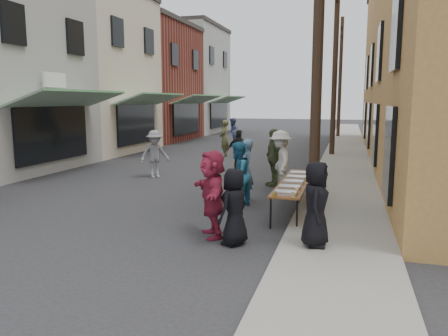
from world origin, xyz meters
The scene contains 27 objects.
ground centered at (0.00, 0.00, 0.00)m, with size 120.00×120.00×0.00m, color #28282B.
sidewalk centered at (5.00, 15.00, 0.05)m, with size 2.20×60.00×0.10m, color gray.
storefront_row centered at (-10.00, 14.96, 4.12)m, with size 8.00×37.00×9.00m.
utility_pole_near centered at (4.30, 3.00, 4.50)m, with size 0.26×0.26×9.00m, color #2D2116.
utility_pole_mid centered at (4.30, 15.00, 4.50)m, with size 0.26×0.26×9.00m, color #2D2116.
utility_pole_far centered at (4.30, 27.00, 4.50)m, with size 0.26×0.26×9.00m, color #2D2116.
serving_table centered at (3.80, 3.22, 0.71)m, with size 0.70×4.00×0.75m.
catering_tray_sausage centered at (3.80, 1.57, 0.79)m, with size 0.50×0.33×0.08m, color maroon.
catering_tray_foil_b centered at (3.80, 2.22, 0.79)m, with size 0.50×0.33×0.08m, color #B2B2B7.
catering_tray_buns centered at (3.80, 2.92, 0.79)m, with size 0.50×0.33×0.08m, color tan.
catering_tray_foil_d centered at (3.80, 3.62, 0.79)m, with size 0.50×0.33×0.08m, color #B2B2B7.
catering_tray_buns_end centered at (3.80, 4.32, 0.79)m, with size 0.50×0.33×0.08m, color tan.
condiment_jar_a centered at (3.58, 1.27, 0.79)m, with size 0.07×0.07×0.08m, color #A57F26.
condiment_jar_b centered at (3.58, 1.37, 0.79)m, with size 0.07×0.07×0.08m, color #A57F26.
condiment_jar_c centered at (3.58, 1.47, 0.79)m, with size 0.07×0.07×0.08m, color #A57F26.
cup_stack centered at (4.00, 1.32, 0.81)m, with size 0.08×0.08×0.12m, color tan.
guest_front_a centered at (3.00, 0.09, 0.76)m, with size 0.75×0.49×1.53m, color black.
guest_front_b centered at (2.35, 3.86, 0.88)m, with size 0.64×0.42×1.77m, color #50749A.
guest_front_c centered at (2.30, 3.11, 0.88)m, with size 0.85×0.66×1.75m, color teal.
guest_front_d centered at (3.10, 5.35, 0.96)m, with size 1.24×0.72×1.93m, color silver.
guest_front_e centered at (2.73, 6.26, 0.96)m, with size 1.12×0.47×1.91m, color #495833.
guest_queue_back centered at (2.43, 0.48, 0.91)m, with size 1.69×0.54×1.83m, color #9E223E.
server centered at (4.56, 0.15, 0.91)m, with size 0.79×0.51×1.62m, color black.
passerby_left centered at (-1.75, 6.67, 0.87)m, with size 1.13×0.65×1.75m, color gray.
passerby_mid centered at (0.93, 8.81, 0.84)m, with size 0.99×0.41×1.68m, color black.
passerby_right centered at (-0.93, 13.17, 0.93)m, with size 0.68×0.45×1.86m, color brown.
passerby_far centered at (-1.73, 17.80, 0.89)m, with size 0.86×0.67×1.78m, color #4C5B94.
Camera 1 is at (5.10, -7.98, 2.83)m, focal length 35.00 mm.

